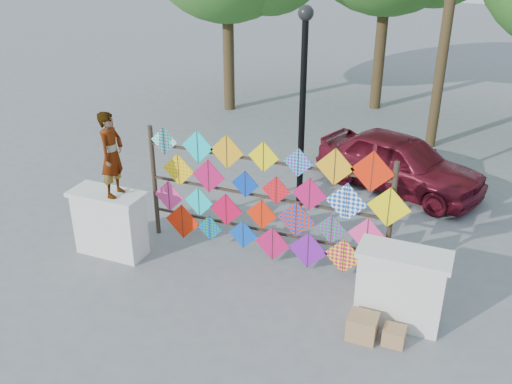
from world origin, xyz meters
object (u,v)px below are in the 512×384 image
lamppost (303,104)px  vendor_woman (112,154)px  kite_rack (269,202)px  sedan (400,162)px

lamppost → vendor_woman: bearing=-141.6°
kite_rack → lamppost: lamppost is taller
vendor_woman → lamppost: size_ratio=0.35×
sedan → lamppost: bearing=170.7°
sedan → lamppost: 3.77m
vendor_woman → sedan: vendor_woman is taller
vendor_woman → sedan: 6.74m
sedan → lamppost: size_ratio=0.89×
vendor_woman → kite_rack: bearing=-74.6°
kite_rack → vendor_woman: vendor_woman is taller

